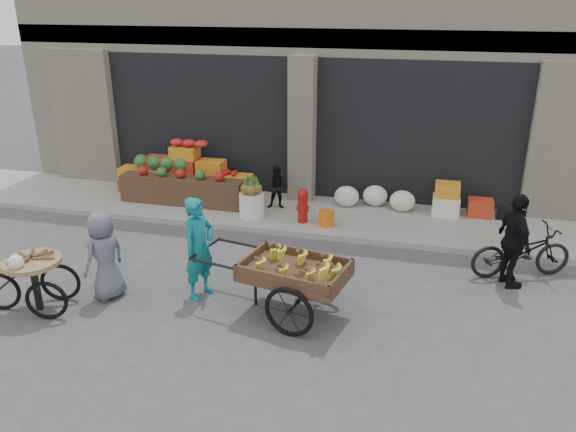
% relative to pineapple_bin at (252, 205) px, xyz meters
% --- Properties ---
extents(ground, '(80.00, 80.00, 0.00)m').
position_rel_pineapple_bin_xyz_m(ground, '(0.75, -3.60, -0.37)').
color(ground, '#424244').
rests_on(ground, ground).
extents(sidewalk, '(18.00, 2.20, 0.12)m').
position_rel_pineapple_bin_xyz_m(sidewalk, '(0.75, 0.50, -0.31)').
color(sidewalk, gray).
rests_on(sidewalk, ground).
extents(building, '(14.00, 6.45, 7.00)m').
position_rel_pineapple_bin_xyz_m(building, '(0.75, 4.43, 3.00)').
color(building, beige).
rests_on(building, ground).
extents(fruit_display, '(3.10, 1.12, 1.24)m').
position_rel_pineapple_bin_xyz_m(fruit_display, '(-1.73, 0.78, 0.30)').
color(fruit_display, '#BB3419').
rests_on(fruit_display, sidewalk).
extents(pineapple_bin, '(0.52, 0.52, 0.50)m').
position_rel_pineapple_bin_xyz_m(pineapple_bin, '(0.00, 0.00, 0.00)').
color(pineapple_bin, silver).
rests_on(pineapple_bin, sidewalk).
extents(fire_hydrant, '(0.22, 0.22, 0.71)m').
position_rel_pineapple_bin_xyz_m(fire_hydrant, '(1.10, -0.05, 0.13)').
color(fire_hydrant, '#A5140F').
rests_on(fire_hydrant, sidewalk).
extents(orange_bucket, '(0.32, 0.32, 0.30)m').
position_rel_pineapple_bin_xyz_m(orange_bucket, '(1.60, -0.10, -0.10)').
color(orange_bucket, orange).
rests_on(orange_bucket, sidewalk).
extents(right_bay_goods, '(3.35, 0.60, 0.70)m').
position_rel_pineapple_bin_xyz_m(right_bay_goods, '(3.36, 1.10, 0.04)').
color(right_bay_goods, silver).
rests_on(right_bay_goods, sidewalk).
extents(seated_person, '(0.51, 0.43, 0.93)m').
position_rel_pineapple_bin_xyz_m(seated_person, '(0.40, 0.60, 0.21)').
color(seated_person, black).
rests_on(seated_person, sidewalk).
extents(banana_cart, '(2.69, 1.50, 1.06)m').
position_rel_pineapple_bin_xyz_m(banana_cart, '(1.68, -3.36, 0.40)').
color(banana_cart, '#533624').
rests_on(banana_cart, ground).
extents(vendor_woman, '(0.57, 0.69, 1.64)m').
position_rel_pineapple_bin_xyz_m(vendor_woman, '(0.17, -3.16, 0.45)').
color(vendor_woman, '#10707B').
rests_on(vendor_woman, ground).
extents(tricycle_cart, '(1.46, 1.03, 0.95)m').
position_rel_pineapple_bin_xyz_m(tricycle_cart, '(-2.05, -4.18, 0.20)').
color(tricycle_cart, '#9E7F51').
rests_on(tricycle_cart, ground).
extents(vendor_grey, '(0.67, 0.81, 1.42)m').
position_rel_pineapple_bin_xyz_m(vendor_grey, '(-1.23, -3.56, 0.34)').
color(vendor_grey, slate).
rests_on(vendor_grey, ground).
extents(bicycle, '(1.82, 1.16, 0.90)m').
position_rel_pineapple_bin_xyz_m(bicycle, '(5.12, -1.22, 0.08)').
color(bicycle, black).
rests_on(bicycle, ground).
extents(cyclist, '(0.68, 1.00, 1.58)m').
position_rel_pineapple_bin_xyz_m(cyclist, '(4.92, -1.62, 0.42)').
color(cyclist, black).
rests_on(cyclist, ground).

